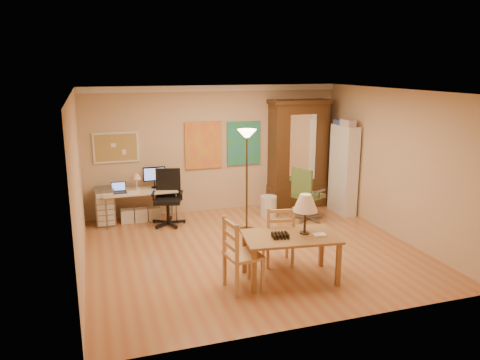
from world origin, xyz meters
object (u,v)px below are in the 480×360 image
object	(u,v)px
office_chair_green	(307,206)
armoire	(297,161)
dining_table	(296,226)
office_chair_black	(168,210)
bookshelf	(343,170)
computer_desk	(142,202)

from	to	relation	value
office_chair_green	armoire	size ratio (longest dim) A/B	0.46
dining_table	office_chair_black	xyz separation A→B (m)	(-1.40, 3.00, -0.52)
dining_table	bookshelf	xyz separation A→B (m)	(2.30, 2.66, 0.13)
dining_table	armoire	size ratio (longest dim) A/B	0.61
office_chair_black	armoire	xyz separation A→B (m)	(2.98, 0.44, 0.74)
office_chair_black	office_chair_green	size ratio (longest dim) A/B	1.00
computer_desk	office_chair_green	world-z (taller)	office_chair_green
office_chair_black	computer_desk	bearing A→B (deg)	143.41
office_chair_black	dining_table	bearing A→B (deg)	-64.99
computer_desk	bookshelf	xyz separation A→B (m)	(4.18, -0.70, 0.54)
office_chair_black	bookshelf	size ratio (longest dim) A/B	0.59
computer_desk	bookshelf	world-z (taller)	bookshelf
office_chair_black	armoire	size ratio (longest dim) A/B	0.46
computer_desk	armoire	bearing A→B (deg)	1.42
dining_table	bookshelf	size ratio (longest dim) A/B	0.77
office_chair_green	computer_desk	bearing A→B (deg)	163.81
bookshelf	dining_table	bearing A→B (deg)	-130.90
dining_table	office_chair_green	world-z (taller)	dining_table
dining_table	office_chair_black	bearing A→B (deg)	115.01
office_chair_green	bookshelf	size ratio (longest dim) A/B	0.59
computer_desk	office_chair_black	world-z (taller)	office_chair_black
computer_desk	office_chair_black	size ratio (longest dim) A/B	1.31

